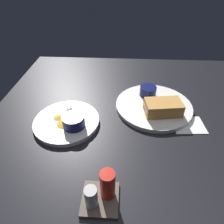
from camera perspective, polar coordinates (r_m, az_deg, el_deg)
name	(u,v)px	position (r cm, az deg, el deg)	size (l,w,h in cm)	color
ground_plane	(134,123)	(72.00, 6.56, -3.27)	(110.00, 110.00, 3.00)	black
plate_sandwich_main	(153,106)	(77.70, 12.23, 1.81)	(29.74, 29.74, 1.60)	white
sandwich_half_near	(163,107)	(72.28, 14.93, 1.33)	(14.09, 9.29, 4.80)	#C68C42
ramekin_dark_sauce	(148,91)	(81.02, 10.65, 6.23)	(6.74, 6.74, 3.90)	#0C144C
spoon_by_dark_ramekin	(150,102)	(77.61, 11.27, 2.99)	(2.52, 9.95, 0.80)	silver
plate_chips_companion	(67,121)	(70.63, -13.30, -2.74)	(23.25, 23.25, 1.60)	white
ramekin_light_gravy	(74,121)	(65.72, -11.34, -2.62)	(7.50, 7.50, 4.07)	#0C144C
spoon_by_gravy_ramekin	(68,110)	(73.60, -12.84, 0.48)	(2.46, 9.94, 0.80)	silver
plantain_chip_scatter	(66,119)	(70.12, -13.59, -1.96)	(9.73, 11.09, 0.60)	gold
condiment_caddy	(102,192)	(49.08, -3.11, -22.67)	(9.00, 9.00, 9.50)	brown
paper_napkin_folded	(188,125)	(73.54, 21.77, -3.55)	(11.00, 9.00, 0.40)	white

